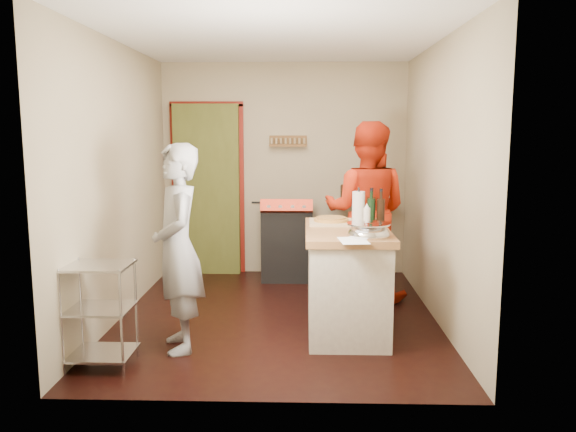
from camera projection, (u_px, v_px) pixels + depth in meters
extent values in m
plane|color=black|center=(278.00, 316.00, 5.43)|extent=(3.50, 3.50, 0.00)
cube|color=tan|center=(284.00, 170.00, 6.96)|extent=(3.00, 0.04, 2.60)
cube|color=#565B23|center=(209.00, 189.00, 7.08)|extent=(0.80, 0.40, 2.10)
cube|color=maroon|center=(175.00, 189.00, 7.02)|extent=(0.06, 0.06, 2.10)
cube|color=maroon|center=(242.00, 190.00, 7.00)|extent=(0.06, 0.06, 2.10)
cube|color=maroon|center=(206.00, 104.00, 6.85)|extent=(0.90, 0.06, 0.06)
cube|color=brown|center=(288.00, 145.00, 6.87)|extent=(0.46, 0.09, 0.03)
cube|color=brown|center=(288.00, 140.00, 6.90)|extent=(0.46, 0.02, 0.12)
cube|color=olive|center=(288.00, 141.00, 6.86)|extent=(0.42, 0.04, 0.07)
cube|color=tan|center=(361.00, 203.00, 6.89)|extent=(0.80, 0.18, 0.04)
cube|color=black|center=(345.00, 193.00, 6.88)|extent=(0.10, 0.14, 0.22)
cube|color=tan|center=(118.00, 182.00, 5.28)|extent=(0.04, 3.50, 2.60)
cube|color=tan|center=(439.00, 182.00, 5.19)|extent=(0.04, 3.50, 2.60)
cube|color=white|center=(277.00, 37.00, 5.04)|extent=(3.00, 3.50, 0.02)
cube|color=black|center=(287.00, 246.00, 6.78)|extent=(0.60, 0.55, 0.80)
cube|color=black|center=(287.00, 211.00, 6.71)|extent=(0.60, 0.55, 0.06)
cube|color=maroon|center=(287.00, 206.00, 6.42)|extent=(0.60, 0.15, 0.17)
cylinder|color=black|center=(275.00, 203.00, 6.84)|extent=(0.26, 0.26, 0.05)
cylinder|color=silver|center=(61.00, 323.00, 4.05)|extent=(0.02, 0.02, 0.80)
cylinder|color=silver|center=(121.00, 323.00, 4.03)|extent=(0.02, 0.02, 0.80)
cylinder|color=silver|center=(81.00, 307.00, 4.40)|extent=(0.02, 0.02, 0.80)
cylinder|color=silver|center=(136.00, 308.00, 4.39)|extent=(0.02, 0.02, 0.80)
cube|color=silver|center=(102.00, 353.00, 4.26)|extent=(0.48, 0.40, 0.02)
cube|color=silver|center=(100.00, 308.00, 4.21)|extent=(0.48, 0.40, 0.02)
cube|color=silver|center=(98.00, 266.00, 4.16)|extent=(0.48, 0.40, 0.02)
cube|color=beige|center=(346.00, 283.00, 4.99)|extent=(0.66, 1.17, 0.87)
cube|color=#A1643D|center=(347.00, 232.00, 4.92)|extent=(0.72, 1.23, 0.06)
cube|color=tan|center=(331.00, 222.00, 5.16)|extent=(0.40, 0.40, 0.02)
cylinder|color=gold|center=(331.00, 220.00, 5.16)|extent=(0.32, 0.32, 0.02)
ellipsoid|color=silver|center=(368.00, 230.00, 4.52)|extent=(0.35, 0.35, 0.11)
cylinder|color=white|center=(358.00, 206.00, 5.30)|extent=(0.12, 0.12, 0.28)
cylinder|color=silver|center=(367.00, 217.00, 4.99)|extent=(0.06, 0.06, 0.17)
cube|color=white|center=(353.00, 241.00, 4.35)|extent=(0.24, 0.32, 0.00)
cylinder|color=black|center=(371.00, 204.00, 5.34)|extent=(0.08, 0.08, 0.31)
cylinder|color=black|center=(381.00, 205.00, 5.25)|extent=(0.08, 0.08, 0.31)
cylinder|color=black|center=(371.00, 205.00, 5.27)|extent=(0.08, 0.08, 0.31)
imported|color=#A9A8AD|center=(178.00, 248.00, 4.49)|extent=(0.58, 0.71, 1.68)
imported|color=red|center=(366.00, 211.00, 5.91)|extent=(1.06, 0.91, 1.87)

